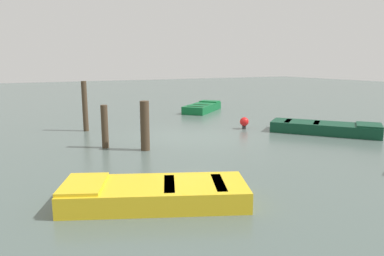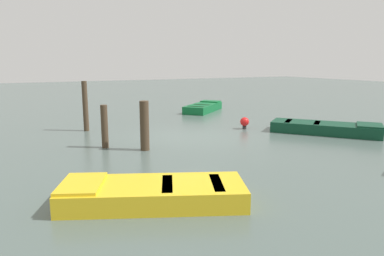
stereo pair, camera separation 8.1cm
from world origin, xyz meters
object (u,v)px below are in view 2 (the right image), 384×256
object	(u,v)px
mooring_piling_far_right	(85,106)
mooring_piling_mid_left	(145,126)
rowboat_dark_green	(326,128)
rowboat_yellow	(152,193)
marker_buoy	(245,122)
rowboat_green	(203,107)
mooring_piling_far_left	(105,127)

from	to	relation	value
mooring_piling_far_right	mooring_piling_mid_left	bearing A→B (deg)	-165.83
rowboat_dark_green	rowboat_yellow	world-z (taller)	same
marker_buoy	rowboat_dark_green	bearing A→B (deg)	-134.44
rowboat_dark_green	mooring_piling_far_right	xyz separation A→B (m)	(4.70, 8.04, 0.77)
rowboat_green	marker_buoy	xyz separation A→B (m)	(-5.34, 1.02, 0.07)
rowboat_dark_green	mooring_piling_far_left	xyz separation A→B (m)	(1.55, 8.05, 0.47)
mooring_piling_far_right	marker_buoy	size ratio (longest dim) A/B	4.09
rowboat_green	rowboat_yellow	world-z (taller)	same
mooring_piling_mid_left	rowboat_dark_green	bearing A→B (deg)	-95.52
rowboat_green	marker_buoy	size ratio (longest dim) A/B	6.53
rowboat_green	mooring_piling_mid_left	world-z (taller)	mooring_piling_mid_left
rowboat_green	rowboat_yellow	distance (m)	13.04
rowboat_green	marker_buoy	world-z (taller)	marker_buoy
rowboat_yellow	mooring_piling_mid_left	world-z (taller)	mooring_piling_mid_left
rowboat_yellow	rowboat_green	bearing A→B (deg)	-99.83
mooring_piling_far_right	mooring_piling_mid_left	size ratio (longest dim) A/B	1.28
mooring_piling_far_left	rowboat_green	bearing A→B (deg)	-48.92
rowboat_dark_green	rowboat_yellow	size ratio (longest dim) A/B	1.03
rowboat_green	mooring_piling_far_left	xyz separation A→B (m)	(-5.97, 6.85, 0.47)
mooring_piling_far_left	mooring_piling_mid_left	size ratio (longest dim) A/B	0.90
mooring_piling_far_left	rowboat_dark_green	bearing A→B (deg)	-100.90
mooring_piling_mid_left	mooring_piling_far_left	bearing A→B (deg)	49.62
rowboat_yellow	mooring_piling_far_right	world-z (taller)	mooring_piling_far_right
rowboat_dark_green	rowboat_yellow	xyz separation A→B (m)	(-3.40, 8.33, 0.00)
rowboat_yellow	rowboat_dark_green	bearing A→B (deg)	-134.50
rowboat_dark_green	rowboat_green	distance (m)	7.62
rowboat_green	mooring_piling_far_right	size ratio (longest dim) A/B	1.59
mooring_piling_mid_left	mooring_piling_far_right	bearing A→B (deg)	14.17
rowboat_yellow	mooring_piling_mid_left	bearing A→B (deg)	-84.40
rowboat_dark_green	marker_buoy	distance (m)	3.11
rowboat_yellow	marker_buoy	bearing A→B (deg)	-114.29
rowboat_yellow	mooring_piling_mid_left	xyz separation A→B (m)	(4.08, -1.30, 0.55)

